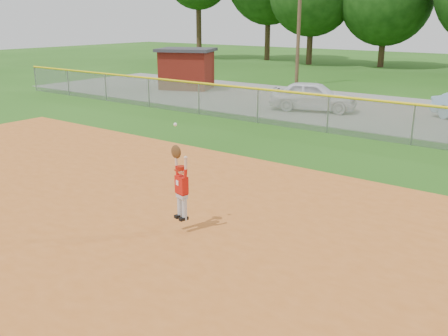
# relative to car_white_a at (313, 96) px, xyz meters

# --- Properties ---
(ground) EXTENTS (120.00, 120.00, 0.00)m
(ground) POSITION_rel_car_white_a_xyz_m (2.70, -14.04, -0.75)
(ground) COLOR #225413
(ground) RESTS_ON ground
(clay_infield) EXTENTS (24.00, 16.00, 0.04)m
(clay_infield) POSITION_rel_car_white_a_xyz_m (2.70, -17.04, -0.73)
(clay_infield) COLOR #BD6022
(clay_infield) RESTS_ON ground
(parking_strip) EXTENTS (44.00, 10.00, 0.03)m
(parking_strip) POSITION_rel_car_white_a_xyz_m (2.70, 1.96, -0.73)
(parking_strip) COLOR slate
(parking_strip) RESTS_ON ground
(car_white_a) EXTENTS (4.53, 2.86, 1.44)m
(car_white_a) POSITION_rel_car_white_a_xyz_m (0.00, 0.00, 0.00)
(car_white_a) COLOR white
(car_white_a) RESTS_ON parking_strip
(utility_shed) EXTENTS (4.19, 3.78, 2.57)m
(utility_shed) POSITION_rel_car_white_a_xyz_m (-10.13, 2.21, 0.57)
(utility_shed) COLOR #54130C
(utility_shed) RESTS_ON ground
(outfield_fence) EXTENTS (40.06, 0.10, 1.55)m
(outfield_fence) POSITION_rel_car_white_a_xyz_m (2.70, -4.04, 0.13)
(outfield_fence) COLOR gray
(outfield_fence) RESTS_ON ground
(power_lines) EXTENTS (19.40, 0.24, 9.00)m
(power_lines) POSITION_rel_car_white_a_xyz_m (3.70, 7.96, 3.93)
(power_lines) COLOR #4C3823
(power_lines) RESTS_ON ground
(ballplayer) EXTENTS (0.53, 0.29, 2.08)m
(ballplayer) POSITION_rel_car_white_a_xyz_m (4.41, -14.80, 0.37)
(ballplayer) COLOR silver
(ballplayer) RESTS_ON ground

